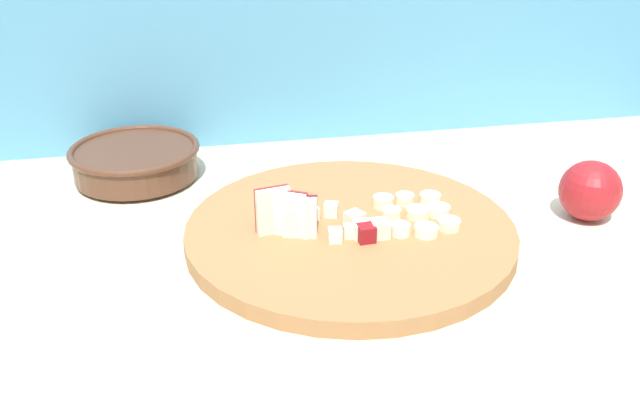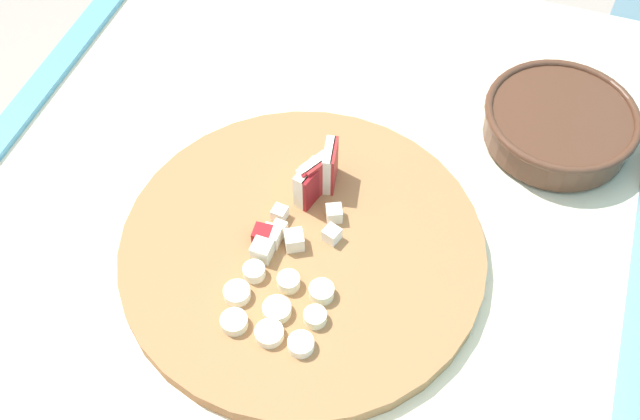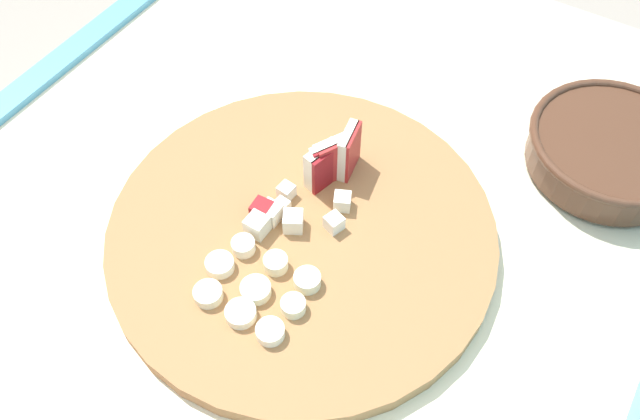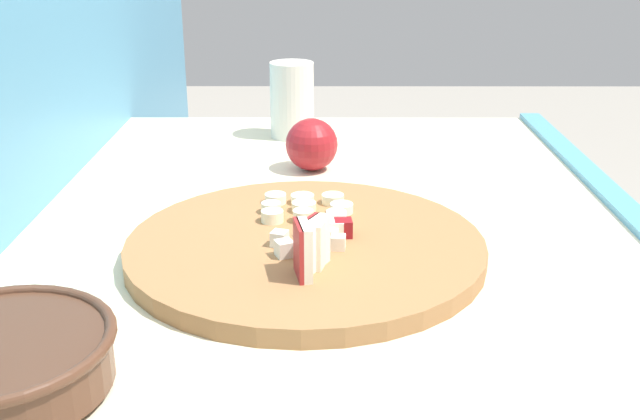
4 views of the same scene
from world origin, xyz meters
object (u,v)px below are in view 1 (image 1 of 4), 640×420
Objects in this scene: banana_slice_rows at (416,213)px; ceramic_bowl at (136,160)px; apple_dice_pile at (353,225)px; apple_wedge_fan at (289,214)px; whole_apple at (590,191)px; cutting_board at (350,232)px.

ceramic_bowl is (-0.35, 0.24, 0.00)m from banana_slice_rows.
ceramic_bowl is (-0.26, 0.26, -0.00)m from apple_dice_pile.
apple_wedge_fan reaches higher than apple_dice_pile.
apple_wedge_fan is at bearing -179.21° from whole_apple.
whole_apple is at bearing -1.54° from banana_slice_rows.
apple_dice_pile is (0.08, -0.01, -0.02)m from apple_wedge_fan.
cutting_board is at bearing 179.47° from whole_apple.
apple_wedge_fan is 0.67× the size of banana_slice_rows.
apple_wedge_fan reaches higher than cutting_board.
ceramic_bowl is at bearing 127.27° from apple_wedge_fan.
cutting_board is 2.15× the size of ceramic_bowl.
apple_wedge_fan is 0.31m from ceramic_bowl.
banana_slice_rows is (0.09, 0.02, -0.00)m from apple_dice_pile.
banana_slice_rows is (0.09, 0.00, 0.02)m from cutting_board.
apple_wedge_fan is at bearing -173.75° from cutting_board.
whole_apple reaches higher than ceramic_bowl.
cutting_board is 0.09m from apple_wedge_fan.
apple_dice_pile is (-0.00, -0.02, 0.02)m from cutting_board.
whole_apple is (0.32, 0.02, 0.01)m from apple_dice_pile.
ceramic_bowl reaches higher than apple_dice_pile.
ceramic_bowl is 2.37× the size of whole_apple.
whole_apple reaches higher than apple_wedge_fan.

